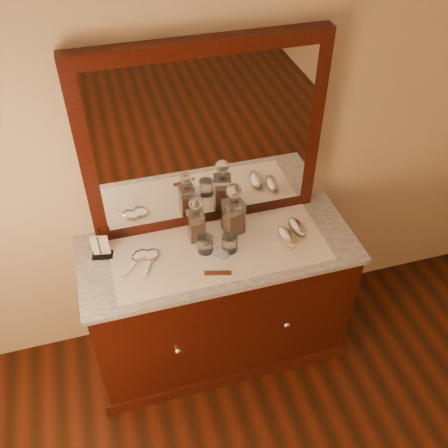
{
  "coord_description": "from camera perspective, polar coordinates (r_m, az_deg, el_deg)",
  "views": [
    {
      "loc": [
        -0.48,
        0.17,
        2.68
      ],
      "look_at": [
        0.0,
        1.85,
        1.1
      ],
      "focal_mm": 40.29,
      "sensor_mm": 36.0,
      "label": 1
    }
  ],
  "objects": [
    {
      "name": "tumblers",
      "position": [
        2.55,
        -0.76,
        -2.25
      ],
      "size": [
        0.2,
        0.11,
        0.09
      ],
      "color": "white",
      "rests_on": "lace_runner"
    },
    {
      "name": "hand_mirror_outer",
      "position": [
        2.56,
        -9.69,
        -3.84
      ],
      "size": [
        0.18,
        0.19,
        0.02
      ],
      "color": "silver",
      "rests_on": "lace_runner"
    },
    {
      "name": "brush_near",
      "position": [
        2.63,
        7.17,
        -1.54
      ],
      "size": [
        0.09,
        0.17,
        0.05
      ],
      "color": "#8E7957",
      "rests_on": "lace_runner"
    },
    {
      "name": "decanter_left",
      "position": [
        2.58,
        -3.17,
        0.09
      ],
      "size": [
        0.08,
        0.08,
        0.27
      ],
      "color": "brown",
      "rests_on": "lace_runner"
    },
    {
      "name": "lace_runner",
      "position": [
        2.58,
        -0.49,
        -2.95
      ],
      "size": [
        1.1,
        0.45,
        0.0
      ],
      "primitive_type": "cube",
      "color": "silver",
      "rests_on": "marble_top"
    },
    {
      "name": "marble_top",
      "position": [
        2.61,
        -0.6,
        -2.92
      ],
      "size": [
        1.44,
        0.59,
        0.03
      ],
      "primitive_type": "cube",
      "color": "silver",
      "rests_on": "dresser_cabinet"
    },
    {
      "name": "brush_far",
      "position": [
        2.7,
        8.32,
        -0.4
      ],
      "size": [
        0.09,
        0.16,
        0.04
      ],
      "color": "#8E7957",
      "rests_on": "lace_runner"
    },
    {
      "name": "knob_left",
      "position": [
        2.69,
        -5.23,
        -14.13
      ],
      "size": [
        0.04,
        0.04,
        0.04
      ],
      "primitive_type": "sphere",
      "color": "silver",
      "rests_on": "dresser_cabinet"
    },
    {
      "name": "pin_dish",
      "position": [
        2.55,
        -0.34,
        -3.4
      ],
      "size": [
        0.09,
        0.09,
        0.01
      ],
      "primitive_type": "cylinder",
      "rotation": [
        0.0,
        0.0,
        -0.04
      ],
      "color": "white",
      "rests_on": "lace_runner"
    },
    {
      "name": "napkin_rack",
      "position": [
        2.59,
        -13.8,
        -2.53
      ],
      "size": [
        0.11,
        0.08,
        0.16
      ],
      "color": "black",
      "rests_on": "marble_top"
    },
    {
      "name": "hand_mirror_inner",
      "position": [
        2.55,
        -8.34,
        -3.82
      ],
      "size": [
        0.13,
        0.2,
        0.02
      ],
      "color": "silver",
      "rests_on": "lace_runner"
    },
    {
      "name": "mirror_frame",
      "position": [
        2.47,
        -2.23,
        9.5
      ],
      "size": [
        1.2,
        0.08,
        1.0
      ],
      "primitive_type": "cube",
      "color": "black",
      "rests_on": "marble_top"
    },
    {
      "name": "dresser_cabinet",
      "position": [
        2.92,
        -0.54,
        -8.83
      ],
      "size": [
        1.4,
        0.55,
        0.82
      ],
      "primitive_type": "cube",
      "color": "black",
      "rests_on": "floor"
    },
    {
      "name": "knob_right",
      "position": [
        2.79,
        7.11,
        -11.28
      ],
      "size": [
        0.04,
        0.04,
        0.04
      ],
      "primitive_type": "sphere",
      "color": "silver",
      "rests_on": "dresser_cabinet"
    },
    {
      "name": "dresser_plinth",
      "position": [
        3.22,
        -0.5,
        -12.99
      ],
      "size": [
        1.46,
        0.59,
        0.08
      ],
      "primitive_type": "cube",
      "color": "black",
      "rests_on": "floor"
    },
    {
      "name": "mirror_glass",
      "position": [
        2.44,
        -2.03,
        9.09
      ],
      "size": [
        1.06,
        0.01,
        0.86
      ],
      "primitive_type": "cube",
      "color": "white",
      "rests_on": "marble_top"
    },
    {
      "name": "comb",
      "position": [
        2.46,
        -0.71,
        -5.56
      ],
      "size": [
        0.13,
        0.06,
        0.01
      ],
      "primitive_type": "cube",
      "rotation": [
        0.0,
        0.0,
        -0.25
      ],
      "color": "maroon",
      "rests_on": "lace_runner"
    },
    {
      "name": "decanter_right",
      "position": [
        2.6,
        1.09,
        1.16
      ],
      "size": [
        0.11,
        0.11,
        0.31
      ],
      "color": "brown",
      "rests_on": "lace_runner"
    }
  ]
}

